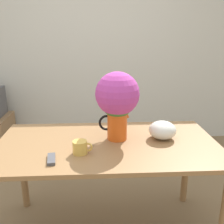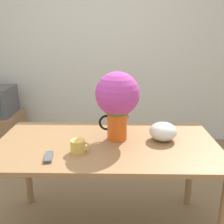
{
  "view_description": "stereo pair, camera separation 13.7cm",
  "coord_description": "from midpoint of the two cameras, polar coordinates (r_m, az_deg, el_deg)",
  "views": [
    {
      "loc": [
        0.12,
        -1.77,
        1.55
      ],
      "look_at": [
        0.22,
        0.04,
        0.99
      ],
      "focal_mm": 42.0,
      "sensor_mm": 36.0,
      "label": 1
    },
    {
      "loc": [
        0.26,
        -1.77,
        1.55
      ],
      "look_at": [
        0.22,
        0.04,
        0.99
      ],
      "focal_mm": 42.0,
      "sensor_mm": 36.0,
      "label": 2
    }
  ],
  "objects": [
    {
      "name": "table",
      "position": [
        1.95,
        -3.07,
        -9.28
      ],
      "size": [
        1.6,
        0.87,
        0.78
      ],
      "color": "olive",
      "rests_on": "ground_plane"
    },
    {
      "name": "wall_back",
      "position": [
        3.7,
        -6.34,
        13.17
      ],
      "size": [
        8.0,
        0.05,
        2.6
      ],
      "color": "silver",
      "rests_on": "ground_plane"
    },
    {
      "name": "flower_vase",
      "position": [
        1.87,
        -0.93,
        2.81
      ],
      "size": [
        0.32,
        0.32,
        0.5
      ],
      "color": "#E05619",
      "rests_on": "table"
    },
    {
      "name": "coffee_mug",
      "position": [
        1.75,
        -9.1,
        -7.62
      ],
      "size": [
        0.13,
        0.1,
        0.09
      ],
      "color": "gold",
      "rests_on": "table"
    },
    {
      "name": "white_bowl",
      "position": [
        1.97,
        8.99,
        -3.92
      ],
      "size": [
        0.2,
        0.2,
        0.13
      ],
      "color": "silver",
      "rests_on": "table"
    },
    {
      "name": "remote_control",
      "position": [
        1.71,
        -15.34,
        -9.9
      ],
      "size": [
        0.07,
        0.15,
        0.02
      ],
      "color": "#4C4C51",
      "rests_on": "table"
    }
  ]
}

